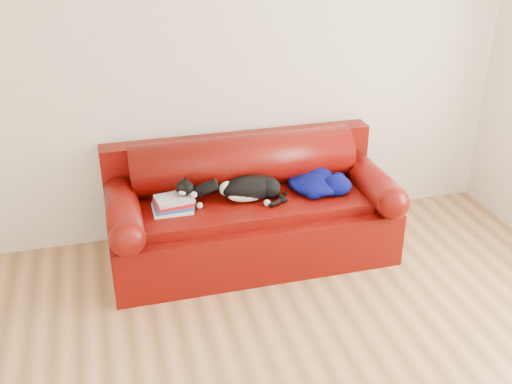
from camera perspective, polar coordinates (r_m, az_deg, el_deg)
The scene contains 6 objects.
room_shell at distance 2.70m, azimuth 9.29°, elevation 7.98°, with size 4.52×4.02×2.61m.
sofa_base at distance 4.55m, azimuth -0.47°, elevation -3.38°, with size 2.10×0.90×0.50m.
sofa_back at distance 4.62m, azimuth -1.25°, elevation 1.35°, with size 2.10×1.01×0.88m.
book_stack at distance 4.26m, azimuth -7.89°, elevation -1.14°, with size 0.28×0.23×0.10m.
cat at distance 4.35m, azimuth -0.61°, elevation 0.31°, with size 0.58×0.35×0.22m.
blanket at distance 4.51m, azimuth 5.98°, elevation 0.85°, with size 0.48×0.44×0.14m.
Camera 1 is at (-0.95, -2.31, 2.52)m, focal length 42.00 mm.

